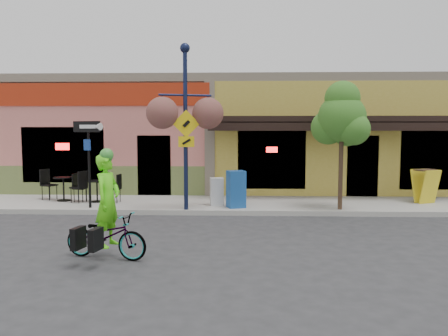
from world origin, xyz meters
The scene contains 14 objects.
ground centered at (0.00, 0.00, 0.00)m, with size 90.00×90.00×0.00m, color #2D2D30.
sidewalk centered at (0.00, 2.00, 0.07)m, with size 24.00×3.00×0.15m, color #9E9B93.
curb centered at (0.00, 0.55, 0.07)m, with size 24.00×0.12×0.15m, color #A8A59E.
building centered at (0.00, 7.50, 2.25)m, with size 18.20×8.20×4.50m, color #CB6E64, non-canonical shape.
bicycle centered at (-2.55, -3.81, 0.45)m, with size 0.60×1.72×0.90m, color maroon.
cyclist_rider centered at (-2.50, -3.81, 0.90)m, with size 0.66×0.43×1.80m, color #5DF219.
lamp_post centered at (-1.52, 0.65, 2.57)m, with size 1.55×0.62×4.85m, color #121938, non-canonical shape.
one_way_sign centered at (-4.46, 0.85, 1.45)m, with size 1.00×0.22×2.61m, color black, non-canonical shape.
cafe_set_left centered at (-5.76, 2.06, 0.67)m, with size 1.73×0.87×1.04m, color black, non-canonical shape.
cafe_set_right centered at (-4.59, 1.88, 0.62)m, with size 1.55×0.78×0.93m, color black, non-canonical shape.
newspaper_box_blue centered at (-0.04, 1.05, 0.71)m, with size 0.50×0.45×1.12m, color #194C96, non-canonical shape.
newspaper_box_grey centered at (-0.65, 1.42, 0.58)m, with size 0.40×0.36×0.86m, color silver, non-canonical shape.
street_tree centered at (3.04, 0.84, 2.06)m, with size 1.49×1.49×3.82m, color #3D7A26, non-canonical shape.
sandwich_board centered at (6.12, 1.88, 0.70)m, with size 0.66×0.48×1.10m, color yellow, non-canonical shape.
Camera 1 is at (0.04, -12.07, 2.52)m, focal length 35.00 mm.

